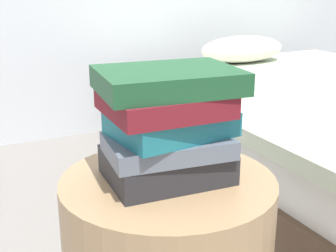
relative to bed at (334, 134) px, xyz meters
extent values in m
cube|color=#4C3828|center=(0.00, -0.01, -0.12)|extent=(1.50, 2.00, 0.22)
ellipsoid|color=silver|center=(0.00, 0.79, 0.31)|extent=(0.56, 0.28, 0.16)
cube|color=#28282D|center=(-1.27, -0.73, 0.35)|extent=(0.26, 0.21, 0.06)
cube|color=slate|center=(-1.28, -0.75, 0.40)|extent=(0.27, 0.19, 0.04)
cube|color=#1E727F|center=(-1.27, -0.74, 0.44)|extent=(0.25, 0.20, 0.05)
cube|color=maroon|center=(-1.28, -0.74, 0.49)|extent=(0.24, 0.22, 0.04)
cube|color=#1E512D|center=(-1.27, -0.74, 0.53)|extent=(0.30, 0.23, 0.04)
camera|label=1|loc=(-1.69, -1.56, 0.73)|focal=49.93mm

